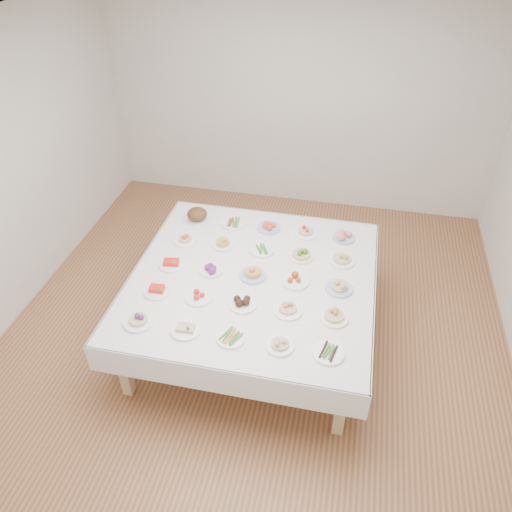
% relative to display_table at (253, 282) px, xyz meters
% --- Properties ---
extents(room_envelope, '(5.02, 5.02, 2.81)m').
position_rel_display_table_xyz_m(room_envelope, '(0.01, 0.18, 1.15)').
color(room_envelope, '#9F6742').
rests_on(room_envelope, ground).
extents(display_table, '(2.25, 2.25, 0.75)m').
position_rel_display_table_xyz_m(display_table, '(0.00, 0.00, 0.00)').
color(display_table, white).
rests_on(display_table, ground).
extents(dish_0, '(0.25, 0.25, 0.14)m').
position_rel_display_table_xyz_m(dish_0, '(-0.80, -0.78, 0.13)').
color(dish_0, white).
rests_on(dish_0, display_table).
extents(dish_1, '(0.24, 0.24, 0.09)m').
position_rel_display_table_xyz_m(dish_1, '(-0.38, -0.79, 0.10)').
color(dish_1, white).
rests_on(dish_1, display_table).
extents(dish_2, '(0.23, 0.23, 0.05)m').
position_rel_display_table_xyz_m(dish_2, '(-0.00, -0.79, 0.09)').
color(dish_2, white).
rests_on(dish_2, display_table).
extents(dish_3, '(0.22, 0.22, 0.12)m').
position_rel_display_table_xyz_m(dish_3, '(0.40, -0.79, 0.12)').
color(dish_3, white).
rests_on(dish_3, display_table).
extents(dish_4, '(0.25, 0.25, 0.06)m').
position_rel_display_table_xyz_m(dish_4, '(0.78, -0.79, 0.09)').
color(dish_4, white).
rests_on(dish_4, display_table).
extents(dish_5, '(0.23, 0.23, 0.10)m').
position_rel_display_table_xyz_m(dish_5, '(-0.78, -0.39, 0.11)').
color(dish_5, white).
rests_on(dish_5, display_table).
extents(dish_6, '(0.23, 0.23, 0.10)m').
position_rel_display_table_xyz_m(dish_6, '(-0.40, -0.39, 0.11)').
color(dish_6, white).
rests_on(dish_6, display_table).
extents(dish_7, '(0.24, 0.24, 0.11)m').
position_rel_display_table_xyz_m(dish_7, '(0.00, -0.39, 0.11)').
color(dish_7, white).
rests_on(dish_7, display_table).
extents(dish_8, '(0.25, 0.25, 0.13)m').
position_rel_display_table_xyz_m(dish_8, '(0.39, -0.38, 0.12)').
color(dish_8, white).
rests_on(dish_8, display_table).
extents(dish_9, '(0.26, 0.26, 0.14)m').
position_rel_display_table_xyz_m(dish_9, '(0.78, -0.39, 0.13)').
color(dish_9, white).
rests_on(dish_9, display_table).
extents(dish_10, '(0.23, 0.23, 0.10)m').
position_rel_display_table_xyz_m(dish_10, '(-0.79, -0.01, 0.11)').
color(dish_10, white).
rests_on(dish_10, display_table).
extents(dish_11, '(0.21, 0.21, 0.10)m').
position_rel_display_table_xyz_m(dish_11, '(-0.40, -0.01, 0.11)').
color(dish_11, white).
rests_on(dish_11, display_table).
extents(dish_12, '(0.25, 0.25, 0.15)m').
position_rel_display_table_xyz_m(dish_12, '(0.00, 0.01, 0.14)').
color(dish_12, '#4C66B2').
rests_on(dish_12, display_table).
extents(dish_13, '(0.25, 0.25, 0.10)m').
position_rel_display_table_xyz_m(dish_13, '(0.40, 0.01, 0.11)').
color(dish_13, white).
rests_on(dish_13, display_table).
extents(dish_14, '(0.25, 0.25, 0.13)m').
position_rel_display_table_xyz_m(dish_14, '(0.80, -0.01, 0.13)').
color(dish_14, '#4C66B2').
rests_on(dish_14, display_table).
extents(dish_15, '(0.23, 0.23, 0.11)m').
position_rel_display_table_xyz_m(dish_15, '(-0.78, 0.39, 0.11)').
color(dish_15, white).
rests_on(dish_15, display_table).
extents(dish_16, '(0.21, 0.21, 0.11)m').
position_rel_display_table_xyz_m(dish_16, '(-0.39, 0.40, 0.11)').
color(dish_16, white).
rests_on(dish_16, display_table).
extents(dish_17, '(0.24, 0.24, 0.05)m').
position_rel_display_table_xyz_m(dish_17, '(0.01, 0.40, 0.09)').
color(dish_17, white).
rests_on(dish_17, display_table).
extents(dish_18, '(0.24, 0.24, 0.14)m').
position_rel_display_table_xyz_m(dish_18, '(0.40, 0.39, 0.13)').
color(dish_18, white).
rests_on(dish_18, display_table).
extents(dish_19, '(0.26, 0.26, 0.15)m').
position_rel_display_table_xyz_m(dish_19, '(0.79, 0.40, 0.14)').
color(dish_19, white).
rests_on(dish_19, display_table).
extents(dish_20, '(0.21, 0.21, 0.14)m').
position_rel_display_table_xyz_m(dish_20, '(-0.78, 0.79, 0.13)').
color(dish_20, white).
rests_on(dish_20, display_table).
extents(dish_21, '(0.25, 0.25, 0.06)m').
position_rel_display_table_xyz_m(dish_21, '(-0.38, 0.79, 0.09)').
color(dish_21, white).
rests_on(dish_21, display_table).
extents(dish_22, '(0.24, 0.24, 0.10)m').
position_rel_display_table_xyz_m(dish_22, '(-0.00, 0.80, 0.11)').
color(dish_22, '#4C66B2').
rests_on(dish_22, display_table).
extents(dish_23, '(0.24, 0.24, 0.12)m').
position_rel_display_table_xyz_m(dish_23, '(0.39, 0.78, 0.12)').
color(dish_23, white).
rests_on(dish_23, display_table).
extents(dish_24, '(0.22, 0.22, 0.11)m').
position_rel_display_table_xyz_m(dish_24, '(0.78, 0.78, 0.11)').
color(dish_24, '#4C66B2').
rests_on(dish_24, display_table).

